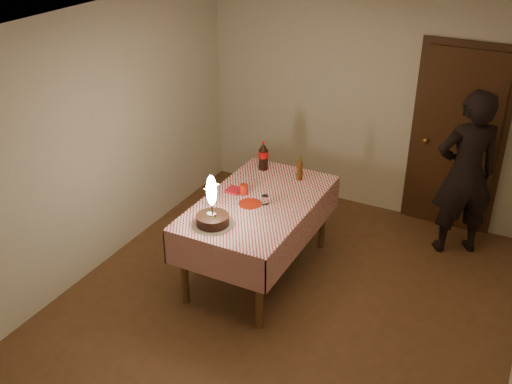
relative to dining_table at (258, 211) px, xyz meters
The scene contains 11 objects.
ground 0.93m from the dining_table, 37.77° to the right, with size 4.00×4.50×0.01m, color brown.
room_shell 1.10m from the dining_table, 29.83° to the right, with size 4.04×4.54×2.62m.
dining_table is the anchor object (origin of this frame).
birthday_cake 0.64m from the dining_table, 105.83° to the right, with size 0.37×0.37×0.49m.
red_plate 0.15m from the dining_table, 115.37° to the right, with size 0.22×0.22×0.01m, color #AD1F0C.
red_cup 0.26m from the dining_table, 160.98° to the left, with size 0.08×0.08×0.10m, color red.
clear_cup 0.18m from the dining_table, 17.19° to the right, with size 0.07×0.07×0.09m, color white.
napkin_stack 0.34m from the dining_table, 166.40° to the left, with size 0.15×0.15×0.02m, color #B41421.
cola_bottle 0.76m from the dining_table, 112.94° to the left, with size 0.10×0.10×0.32m.
amber_bottle_right 0.67m from the dining_table, 75.11° to the left, with size 0.06×0.06×0.25m.
photographer 2.17m from the dining_table, 39.22° to the left, with size 0.78×0.71×1.80m.
Camera 1 is at (1.81, -4.11, 3.58)m, focal length 42.00 mm.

